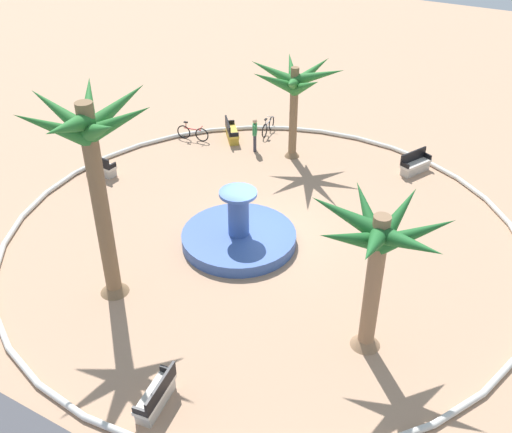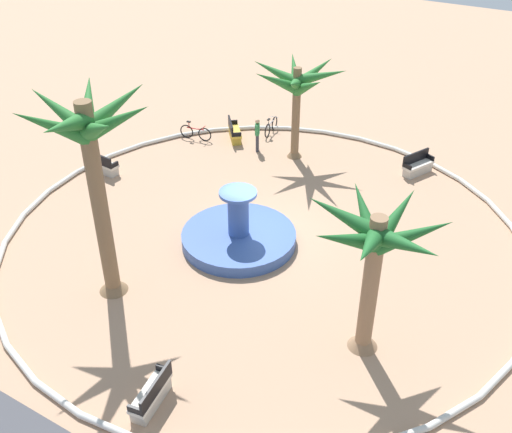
# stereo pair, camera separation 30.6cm
# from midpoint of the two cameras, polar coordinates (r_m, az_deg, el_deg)

# --- Properties ---
(ground_plane) EXTENTS (80.00, 80.00, 0.00)m
(ground_plane) POSITION_cam_midpoint_polar(r_m,az_deg,el_deg) (23.02, 1.07, -1.92)
(ground_plane) COLOR tan
(plaza_curb) EXTENTS (19.75, 19.75, 0.20)m
(plaza_curb) POSITION_cam_midpoint_polar(r_m,az_deg,el_deg) (22.96, 1.08, -1.71)
(plaza_curb) COLOR silver
(plaza_curb) RESTS_ON ground
(fountain) EXTENTS (4.32, 4.32, 2.25)m
(fountain) POSITION_cam_midpoint_polar(r_m,az_deg,el_deg) (22.50, -1.27, -1.86)
(fountain) COLOR #38569E
(fountain) RESTS_ON ground
(palm_tree_near_fountain) EXTENTS (4.13, 4.27, 7.10)m
(palm_tree_near_fountain) POSITION_cam_midpoint_polar(r_m,az_deg,el_deg) (18.18, -14.99, 5.83)
(palm_tree_near_fountain) COLOR brown
(palm_tree_near_fountain) RESTS_ON ground
(palm_tree_by_curb) EXTENTS (4.13, 4.17, 4.94)m
(palm_tree_by_curb) POSITION_cam_midpoint_polar(r_m,az_deg,el_deg) (16.51, 11.77, -3.05)
(palm_tree_by_curb) COLOR #8E6B4C
(palm_tree_by_curb) RESTS_ON ground
(palm_tree_mid_plaza) EXTENTS (4.40, 4.30, 4.65)m
(palm_tree_mid_plaza) POSITION_cam_midpoint_polar(r_m,az_deg,el_deg) (27.30, 4.31, 12.43)
(palm_tree_mid_plaza) COLOR brown
(palm_tree_mid_plaza) RESTS_ON ground
(bench_east) EXTENTS (1.64, 0.63, 1.00)m
(bench_east) POSITION_cam_midpoint_polar(r_m,az_deg,el_deg) (28.03, -14.10, 4.73)
(bench_east) COLOR beige
(bench_east) RESTS_ON ground
(bench_west) EXTENTS (1.40, 1.55, 1.00)m
(bench_west) POSITION_cam_midpoint_polar(r_m,az_deg,el_deg) (30.29, -1.79, 7.97)
(bench_west) COLOR gold
(bench_west) RESTS_ON ground
(bench_north) EXTENTS (1.11, 1.66, 1.00)m
(bench_north) POSITION_cam_midpoint_polar(r_m,az_deg,el_deg) (28.12, 15.46, 4.61)
(bench_north) COLOR beige
(bench_north) RESTS_ON ground
(bench_southeast) EXTENTS (0.75, 1.66, 1.00)m
(bench_southeast) POSITION_cam_midpoint_polar(r_m,az_deg,el_deg) (17.05, -9.40, -16.52)
(bench_southeast) COLOR beige
(bench_southeast) RESTS_ON ground
(bicycle_red_frame) EXTENTS (0.44, 1.71, 0.94)m
(bicycle_red_frame) POSITION_cam_midpoint_polar(r_m,az_deg,el_deg) (30.91, 1.73, 8.59)
(bicycle_red_frame) COLOR black
(bicycle_red_frame) RESTS_ON ground
(bicycle_by_lamppost) EXTENTS (1.71, 0.47, 0.94)m
(bicycle_by_lamppost) POSITION_cam_midpoint_polar(r_m,az_deg,el_deg) (30.38, -5.50, 7.99)
(bicycle_by_lamppost) COLOR black
(bicycle_by_lamppost) RESTS_ON ground
(person_cyclist_helmet) EXTENTS (0.33, 0.49, 1.67)m
(person_cyclist_helmet) POSITION_cam_midpoint_polar(r_m,az_deg,el_deg) (28.88, 0.44, 7.96)
(person_cyclist_helmet) COLOR #33333D
(person_cyclist_helmet) RESTS_ON ground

